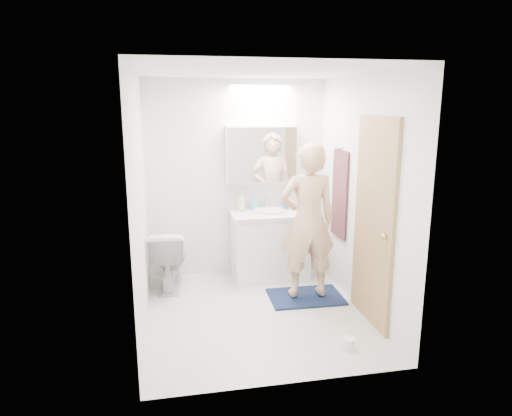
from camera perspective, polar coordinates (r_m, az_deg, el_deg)
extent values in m
plane|color=silver|center=(4.84, -0.01, -12.89)|extent=(2.50, 2.50, 0.00)
plane|color=white|center=(4.37, -0.01, 16.74)|extent=(2.50, 2.50, 0.00)
plane|color=white|center=(5.66, -2.45, 3.69)|extent=(2.50, 0.00, 2.50)
plane|color=white|center=(3.27, 4.20, -3.26)|extent=(2.50, 0.00, 2.50)
plane|color=white|center=(4.38, -14.28, 0.54)|extent=(0.00, 2.50, 2.50)
plane|color=white|center=(4.78, 13.03, 1.63)|extent=(0.00, 2.50, 2.50)
cube|color=white|center=(5.65, 1.72, -4.80)|extent=(0.90, 0.55, 0.78)
cube|color=white|center=(5.54, 1.75, -0.75)|extent=(0.95, 0.58, 0.04)
cylinder|color=white|center=(5.56, 1.69, -0.33)|extent=(0.36, 0.36, 0.03)
cylinder|color=silver|center=(5.72, 1.27, 0.73)|extent=(0.02, 0.02, 0.16)
cube|color=white|center=(5.60, 0.70, 6.69)|extent=(0.88, 0.14, 0.70)
cube|color=silver|center=(5.53, 0.86, 6.61)|extent=(0.84, 0.01, 0.66)
imported|color=silver|center=(5.42, -10.78, -6.19)|extent=(0.47, 0.73, 0.71)
cube|color=#131E3D|center=(5.20, 6.20, -10.94)|extent=(0.81, 0.57, 0.02)
imported|color=tan|center=(4.91, 6.45, -1.62)|extent=(0.62, 0.41, 1.67)
cube|color=#A48552|center=(4.51, 14.47, -1.73)|extent=(0.04, 0.80, 2.00)
sphere|color=gold|center=(4.25, 15.66, -3.41)|extent=(0.06, 0.06, 0.06)
cube|color=#13233E|center=(5.29, 10.36, 1.72)|extent=(0.02, 0.42, 1.00)
cylinder|color=silver|center=(5.21, 10.46, 7.33)|extent=(0.07, 0.02, 0.02)
imported|color=#D2D388|center=(5.59, -1.87, 0.84)|extent=(0.11, 0.11, 0.24)
imported|color=#62ACD2|center=(5.65, -0.21, 0.69)|extent=(0.12, 0.12, 0.18)
imported|color=#4067C1|center=(5.73, 3.72, 0.37)|extent=(0.11, 0.11, 0.09)
cylinder|color=white|center=(4.27, 11.44, -16.19)|extent=(0.11, 0.11, 0.10)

